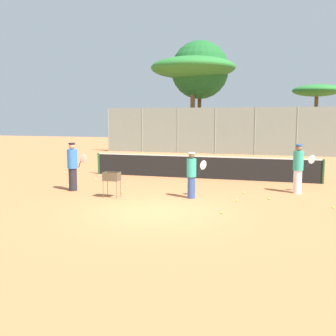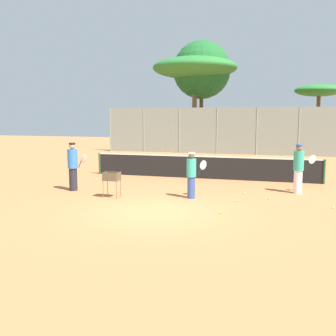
# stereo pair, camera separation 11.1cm
# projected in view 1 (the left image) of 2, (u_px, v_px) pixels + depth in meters

# --- Properties ---
(ground_plane) EXTENTS (80.00, 80.00, 0.00)m
(ground_plane) POSITION_uv_depth(u_px,v_px,m) (156.00, 212.00, 11.89)
(ground_plane) COLOR #C67242
(tennis_net) EXTENTS (10.71, 0.10, 1.07)m
(tennis_net) POSITION_uv_depth(u_px,v_px,m) (202.00, 167.00, 18.31)
(tennis_net) COLOR #26592D
(tennis_net) RESTS_ON ground_plane
(back_fence) EXTENTS (21.19, 0.08, 3.59)m
(back_fence) POSITION_uv_depth(u_px,v_px,m) (235.00, 131.00, 29.98)
(back_fence) COLOR gray
(back_fence) RESTS_ON ground_plane
(tree_0) EXTENTS (3.92, 3.92, 5.51)m
(tree_0) POSITION_uv_depth(u_px,v_px,m) (317.00, 91.00, 32.26)
(tree_0) COLOR brown
(tree_0) RESTS_ON ground_plane
(tree_1) EXTENTS (4.98, 4.98, 9.39)m
(tree_1) POSITION_uv_depth(u_px,v_px,m) (200.00, 70.00, 34.05)
(tree_1) COLOR brown
(tree_1) RESTS_ON ground_plane
(tree_2) EXTENTS (7.14, 7.14, 7.87)m
(tree_2) POSITION_uv_depth(u_px,v_px,m) (193.00, 68.00, 33.22)
(tree_2) COLOR brown
(tree_2) RESTS_ON ground_plane
(player_white_outfit) EXTENTS (0.65, 0.73, 1.63)m
(player_white_outfit) POSITION_uv_depth(u_px,v_px,m) (192.00, 175.00, 13.82)
(player_white_outfit) COLOR #334C8C
(player_white_outfit) RESTS_ON ground_plane
(player_red_cap) EXTENTS (0.94, 0.39, 1.87)m
(player_red_cap) POSITION_uv_depth(u_px,v_px,m) (73.00, 166.00, 15.22)
(player_red_cap) COLOR #26262D
(player_red_cap) RESTS_ON ground_plane
(player_yellow_shirt) EXTENTS (0.86, 0.57, 1.85)m
(player_yellow_shirt) POSITION_uv_depth(u_px,v_px,m) (298.00, 168.00, 14.73)
(player_yellow_shirt) COLOR white
(player_yellow_shirt) RESTS_ON ground_plane
(ball_cart) EXTENTS (0.56, 0.41, 0.92)m
(ball_cart) POSITION_uv_depth(u_px,v_px,m) (111.00, 179.00, 13.94)
(ball_cart) COLOR brown
(ball_cart) RESTS_ON ground_plane
(tennis_ball_0) EXTENTS (0.07, 0.07, 0.07)m
(tennis_ball_0) POSITION_uv_depth(u_px,v_px,m) (96.00, 179.00, 17.96)
(tennis_ball_0) COLOR #D1E54C
(tennis_ball_0) RESTS_ON ground_plane
(tennis_ball_1) EXTENTS (0.07, 0.07, 0.07)m
(tennis_ball_1) POSITION_uv_depth(u_px,v_px,m) (194.00, 197.00, 13.99)
(tennis_ball_1) COLOR #D1E54C
(tennis_ball_1) RESTS_ON ground_plane
(tennis_ball_2) EXTENTS (0.07, 0.07, 0.07)m
(tennis_ball_2) POSITION_uv_depth(u_px,v_px,m) (123.00, 192.00, 14.84)
(tennis_ball_2) COLOR #D1E54C
(tennis_ball_2) RESTS_ON ground_plane
(tennis_ball_3) EXTENTS (0.07, 0.07, 0.07)m
(tennis_ball_3) POSITION_uv_depth(u_px,v_px,m) (269.00, 199.00, 13.67)
(tennis_ball_3) COLOR #D1E54C
(tennis_ball_3) RESTS_ON ground_plane
(tennis_ball_4) EXTENTS (0.07, 0.07, 0.07)m
(tennis_ball_4) POSITION_uv_depth(u_px,v_px,m) (244.00, 193.00, 14.73)
(tennis_ball_4) COLOR #D1E54C
(tennis_ball_4) RESTS_ON ground_plane
(tennis_ball_5) EXTENTS (0.07, 0.07, 0.07)m
(tennis_ball_5) POSITION_uv_depth(u_px,v_px,m) (333.00, 207.00, 12.38)
(tennis_ball_5) COLOR #D1E54C
(tennis_ball_5) RESTS_ON ground_plane
(tennis_ball_6) EXTENTS (0.07, 0.07, 0.07)m
(tennis_ball_6) POSITION_uv_depth(u_px,v_px,m) (222.00, 213.00, 11.69)
(tennis_ball_6) COLOR #D1E54C
(tennis_ball_6) RESTS_ON ground_plane
(tennis_ball_7) EXTENTS (0.07, 0.07, 0.07)m
(tennis_ball_7) POSITION_uv_depth(u_px,v_px,m) (237.00, 201.00, 13.37)
(tennis_ball_7) COLOR #D1E54C
(tennis_ball_7) RESTS_ON ground_plane
(parked_car) EXTENTS (4.20, 1.70, 1.60)m
(parked_car) POSITION_uv_depth(u_px,v_px,m) (231.00, 143.00, 33.15)
(parked_car) COLOR #B2B7BC
(parked_car) RESTS_ON ground_plane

